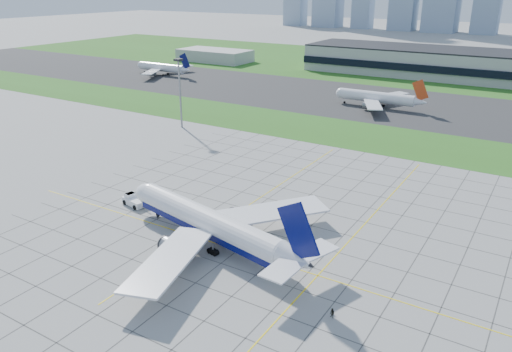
{
  "coord_description": "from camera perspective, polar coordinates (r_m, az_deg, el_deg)",
  "views": [
    {
      "loc": [
        50.28,
        -76.49,
        51.23
      ],
      "look_at": [
        -9.5,
        20.55,
        7.0
      ],
      "focal_mm": 35.0,
      "sensor_mm": 36.0,
      "label": 1
    }
  ],
  "objects": [
    {
      "name": "pushback_tug",
      "position": [
        126.55,
        -13.78,
        -2.72
      ],
      "size": [
        9.91,
        4.53,
        2.72
      ],
      "rotation": [
        0.0,
        0.0,
        -0.21
      ],
      "color": "white",
      "rests_on": "ground"
    },
    {
      "name": "grass_median",
      "position": [
        181.3,
        14.25,
        4.14
      ],
      "size": [
        700.0,
        35.0,
        0.04
      ],
      "primitive_type": "cube",
      "color": "#2D621C",
      "rests_on": "ground"
    },
    {
      "name": "service_block",
      "position": [
        358.51,
        -4.74,
        13.57
      ],
      "size": [
        50.0,
        25.0,
        8.0
      ],
      "primitive_type": "cube",
      "color": "#B7B7B2",
      "rests_on": "ground"
    },
    {
      "name": "light_mast",
      "position": [
        188.99,
        -8.72,
        10.28
      ],
      "size": [
        2.5,
        2.5,
        25.6
      ],
      "color": "gray",
      "rests_on": "ground"
    },
    {
      "name": "crew_near",
      "position": [
        118.06,
        -11.17,
        -4.43
      ],
      "size": [
        0.55,
        0.75,
        1.91
      ],
      "primitive_type": "imported",
      "rotation": [
        0.0,
        0.0,
        1.43
      ],
      "color": "black",
      "rests_on": "ground"
    },
    {
      "name": "apron_markings",
      "position": [
        113.05,
        1.78,
        -5.74
      ],
      "size": [
        120.0,
        130.0,
        0.03
      ],
      "color": "#474744",
      "rests_on": "ground"
    },
    {
      "name": "airliner",
      "position": [
        104.61,
        -5.34,
        -5.38
      ],
      "size": [
        52.54,
        52.7,
        16.72
      ],
      "rotation": [
        0.0,
        0.0,
        -0.21
      ],
      "color": "white",
      "rests_on": "ground"
    },
    {
      "name": "grass_far",
      "position": [
        339.17,
        23.17,
        10.86
      ],
      "size": [
        700.0,
        145.0,
        0.04
      ],
      "primitive_type": "cube",
      "color": "#2D621C",
      "rests_on": "ground"
    },
    {
      "name": "distant_jet_1",
      "position": [
        227.02,
        13.74,
        8.73
      ],
      "size": [
        38.64,
        42.66,
        14.08
      ],
      "color": "white",
      "rests_on": "ground"
    },
    {
      "name": "crew_far",
      "position": [
        85.32,
        8.7,
        -15.24
      ],
      "size": [
        1.05,
        0.95,
        1.76
      ],
      "primitive_type": "imported",
      "rotation": [
        0.0,
        0.0,
        -0.4
      ],
      "color": "black",
      "rests_on": "ground"
    },
    {
      "name": "asphalt_taxiway",
      "position": [
        232.83,
        18.53,
        7.41
      ],
      "size": [
        700.0,
        75.0,
        0.04
      ],
      "primitive_type": "cube",
      "color": "#383838",
      "rests_on": "ground"
    },
    {
      "name": "distant_jet_0",
      "position": [
        306.91,
        -10.66,
        12.1
      ],
      "size": [
        37.72,
        42.66,
        14.08
      ],
      "color": "white",
      "rests_on": "ground"
    },
    {
      "name": "ground",
      "position": [
        104.9,
        -1.49,
        -8.03
      ],
      "size": [
        1400.0,
        1400.0,
        0.0
      ],
      "primitive_type": "plane",
      "color": "#9C9D97",
      "rests_on": "ground"
    }
  ]
}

